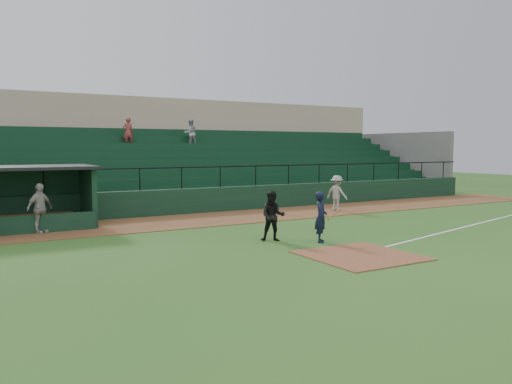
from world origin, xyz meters
TOP-DOWN VIEW (x-y plane):
  - ground at (0.00, 0.00)m, footprint 90.00×90.00m
  - warning_track at (0.00, 8.00)m, footprint 40.00×4.00m
  - home_plate_dirt at (0.00, -1.00)m, footprint 3.00×3.00m
  - foul_line at (8.00, 1.20)m, footprint 17.49×4.44m
  - stadium_structure at (-0.00, 16.46)m, footprint 38.00×13.08m
  - batter_at_plate at (0.32, 1.29)m, footprint 1.14×0.74m
  - umpire at (-0.95, 2.24)m, footprint 1.03×0.98m
  - runner at (6.04, 7.48)m, footprint 0.98×1.27m
  - dugout_player_a at (-7.48, 7.69)m, footprint 1.13×0.95m

SIDE VIEW (x-z plane):
  - ground at x=0.00m, z-range 0.00..0.00m
  - foul_line at x=8.00m, z-range 0.00..0.01m
  - warning_track at x=0.00m, z-range 0.00..0.03m
  - home_plate_dirt at x=0.00m, z-range 0.00..0.03m
  - umpire at x=-0.95m, z-range 0.00..1.69m
  - batter_at_plate at x=0.32m, z-range 0.00..1.69m
  - runner at x=6.04m, z-range 0.03..1.76m
  - dugout_player_a at x=-7.48m, z-range 0.03..1.84m
  - stadium_structure at x=0.00m, z-range -0.90..5.50m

